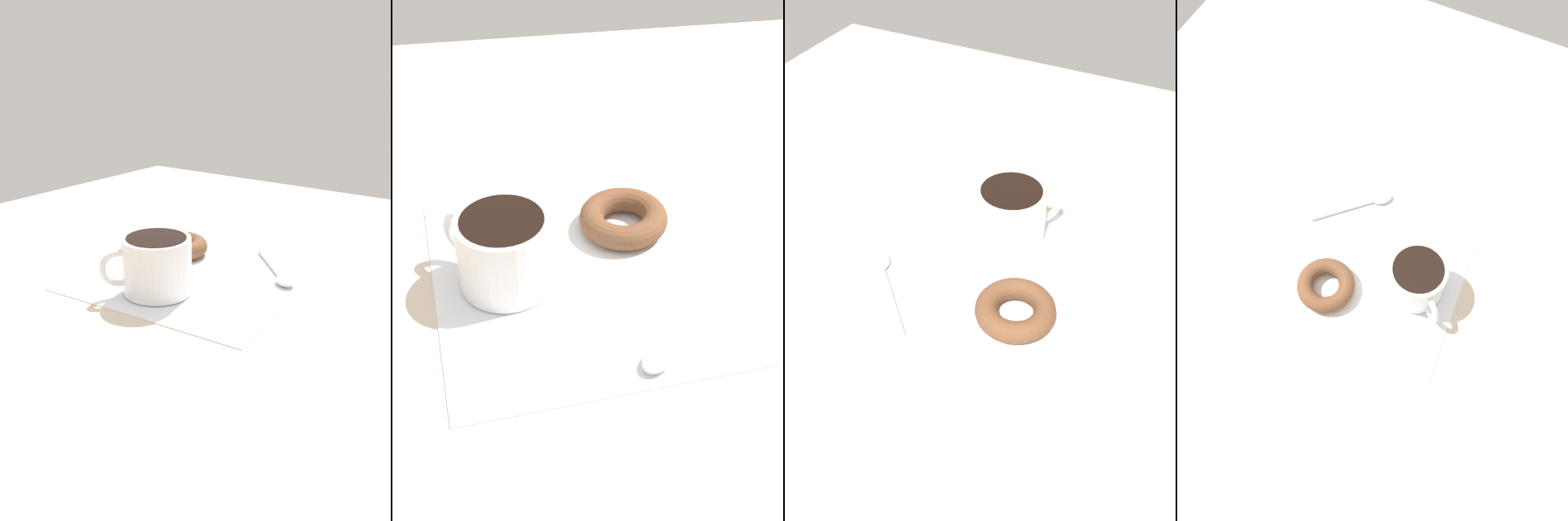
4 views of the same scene
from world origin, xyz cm
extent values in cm
cube|color=beige|center=(0.00, 0.00, -1.00)|extent=(120.00, 120.00, 2.00)
cube|color=white|center=(-0.70, 2.01, 0.15)|extent=(32.28, 32.28, 0.30)
cylinder|color=white|center=(-8.61, 2.48, 4.07)|extent=(9.08, 9.08, 7.53)
cylinder|color=black|center=(-8.61, 2.48, 7.63)|extent=(7.88, 7.88, 0.60)
torus|color=white|center=(-12.33, 5.77, 4.07)|extent=(4.43, 4.07, 5.12)
torus|color=brown|center=(4.22, 8.98, 1.62)|extent=(9.39, 9.39, 2.63)
ellipsoid|color=silver|center=(3.46, -10.17, 0.75)|extent=(4.24, 4.24, 0.90)
cylinder|color=silver|center=(8.45, -5.16, 0.58)|extent=(8.72, 8.75, 0.56)
camera|label=1|loc=(-55.52, -37.77, 28.89)|focal=35.00mm
camera|label=2|loc=(-9.16, -50.57, 48.25)|focal=50.00mm
camera|label=3|loc=(45.66, 25.16, 51.35)|focal=40.00mm
camera|label=4|loc=(-15.71, 32.34, 77.65)|focal=35.00mm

